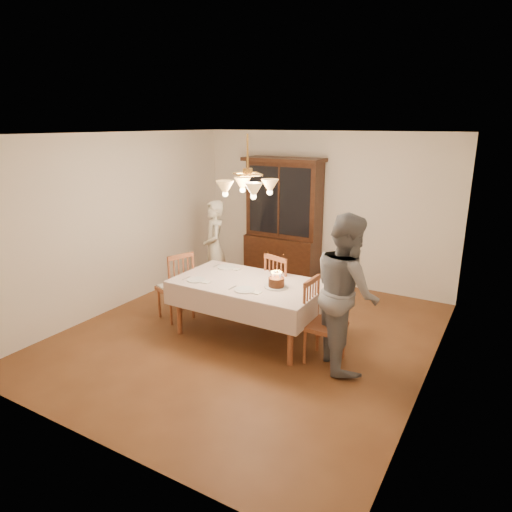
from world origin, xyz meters
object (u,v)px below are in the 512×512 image
Objects in this scene: dining_table at (248,287)px; chair_far_side at (284,292)px; china_hutch at (283,223)px; elderly_woman at (215,248)px; birthday_cake at (276,283)px.

dining_table is 1.90× the size of chair_far_side.
china_hutch is at bearing 117.38° from chair_far_side.
birthday_cake is (1.69, -1.07, 0.04)m from elderly_woman.
china_hutch is at bearing 105.93° from dining_table.
elderly_woman is at bearing 140.24° from dining_table.
birthday_cake is at bearing 15.57° from elderly_woman.
elderly_woman reaches higher than chair_far_side.
china_hutch is (-0.64, 2.25, 0.36)m from dining_table.
elderly_woman is (-1.47, 0.42, 0.33)m from chair_far_side.
dining_table is 6.33× the size of birthday_cake.
chair_far_side is (0.84, -1.61, -0.60)m from china_hutch.
chair_far_side reaches higher than birthday_cake.
chair_far_side reaches higher than dining_table.
china_hutch is 2.16× the size of chair_far_side.
dining_table is 1.67m from elderly_woman.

